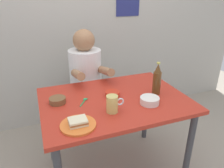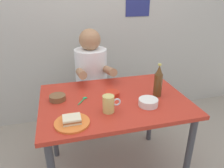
{
  "view_description": "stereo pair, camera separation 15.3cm",
  "coord_description": "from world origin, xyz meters",
  "px_view_note": "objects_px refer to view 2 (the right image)",
  "views": [
    {
      "loc": [
        -0.52,
        -1.34,
        1.5
      ],
      "look_at": [
        0.0,
        0.05,
        0.84
      ],
      "focal_mm": 33.97,
      "sensor_mm": 36.0,
      "label": 1
    },
    {
      "loc": [
        -0.38,
        -1.39,
        1.5
      ],
      "look_at": [
        0.0,
        0.05,
        0.84
      ],
      "focal_mm": 33.97,
      "sensor_mm": 36.0,
      "label": 2
    }
  ],
  "objects_px": {
    "dining_table": "(114,109)",
    "person_seated": "(91,69)",
    "stool": "(93,105)",
    "beer_bottle": "(158,82)",
    "sandwich": "(72,119)",
    "beer_mug": "(109,104)",
    "plate_orange": "(72,123)",
    "sauce_bowl_chili": "(112,94)"
  },
  "relations": [
    {
      "from": "stool",
      "to": "dining_table",
      "type": "bearing_deg",
      "value": -83.88
    },
    {
      "from": "dining_table",
      "to": "beer_mug",
      "type": "distance_m",
      "value": 0.25
    },
    {
      "from": "plate_orange",
      "to": "beer_bottle",
      "type": "relative_size",
      "value": 0.84
    },
    {
      "from": "plate_orange",
      "to": "beer_mug",
      "type": "relative_size",
      "value": 1.75
    },
    {
      "from": "plate_orange",
      "to": "sauce_bowl_chili",
      "type": "distance_m",
      "value": 0.45
    },
    {
      "from": "sandwich",
      "to": "beer_bottle",
      "type": "xyz_separation_m",
      "value": [
        0.68,
        0.22,
        0.09
      ]
    },
    {
      "from": "person_seated",
      "to": "dining_table",
      "type": "bearing_deg",
      "value": -83.77
    },
    {
      "from": "person_seated",
      "to": "sandwich",
      "type": "bearing_deg",
      "value": -107.04
    },
    {
      "from": "stool",
      "to": "plate_orange",
      "type": "xyz_separation_m",
      "value": [
        -0.27,
        -0.89,
        0.4
      ]
    },
    {
      "from": "sandwich",
      "to": "beer_mug",
      "type": "distance_m",
      "value": 0.27
    },
    {
      "from": "stool",
      "to": "person_seated",
      "type": "bearing_deg",
      "value": -90.0
    },
    {
      "from": "dining_table",
      "to": "person_seated",
      "type": "xyz_separation_m",
      "value": [
        -0.07,
        0.62,
        0.12
      ]
    },
    {
      "from": "person_seated",
      "to": "beer_bottle",
      "type": "xyz_separation_m",
      "value": [
        0.41,
        -0.66,
        0.09
      ]
    },
    {
      "from": "dining_table",
      "to": "plate_orange",
      "type": "distance_m",
      "value": 0.44
    },
    {
      "from": "dining_table",
      "to": "plate_orange",
      "type": "bearing_deg",
      "value": -142.46
    },
    {
      "from": "plate_orange",
      "to": "beer_bottle",
      "type": "distance_m",
      "value": 0.72
    },
    {
      "from": "stool",
      "to": "beer_mug",
      "type": "xyz_separation_m",
      "value": [
        -0.01,
        -0.81,
        0.45
      ]
    },
    {
      "from": "dining_table",
      "to": "stool",
      "type": "distance_m",
      "value": 0.7
    },
    {
      "from": "stool",
      "to": "beer_mug",
      "type": "distance_m",
      "value": 0.92
    },
    {
      "from": "sandwich",
      "to": "beer_bottle",
      "type": "relative_size",
      "value": 0.42
    },
    {
      "from": "stool",
      "to": "beer_mug",
      "type": "bearing_deg",
      "value": -90.97
    },
    {
      "from": "dining_table",
      "to": "plate_orange",
      "type": "height_order",
      "value": "plate_orange"
    },
    {
      "from": "dining_table",
      "to": "person_seated",
      "type": "distance_m",
      "value": 0.63
    },
    {
      "from": "sauce_bowl_chili",
      "to": "plate_orange",
      "type": "bearing_deg",
      "value": -138.39
    },
    {
      "from": "dining_table",
      "to": "sauce_bowl_chili",
      "type": "bearing_deg",
      "value": 91.36
    },
    {
      "from": "dining_table",
      "to": "person_seated",
      "type": "bearing_deg",
      "value": 96.23
    },
    {
      "from": "person_seated",
      "to": "beer_mug",
      "type": "height_order",
      "value": "person_seated"
    },
    {
      "from": "dining_table",
      "to": "person_seated",
      "type": "height_order",
      "value": "person_seated"
    },
    {
      "from": "beer_mug",
      "to": "sauce_bowl_chili",
      "type": "height_order",
      "value": "beer_mug"
    },
    {
      "from": "plate_orange",
      "to": "sauce_bowl_chili",
      "type": "bearing_deg",
      "value": 41.61
    },
    {
      "from": "beer_mug",
      "to": "beer_bottle",
      "type": "xyz_separation_m",
      "value": [
        0.42,
        0.14,
        0.06
      ]
    },
    {
      "from": "sandwich",
      "to": "sauce_bowl_chili",
      "type": "relative_size",
      "value": 1.0
    },
    {
      "from": "person_seated",
      "to": "sauce_bowl_chili",
      "type": "bearing_deg",
      "value": -83.44
    },
    {
      "from": "sandwich",
      "to": "beer_mug",
      "type": "bearing_deg",
      "value": 17.99
    },
    {
      "from": "person_seated",
      "to": "sandwich",
      "type": "height_order",
      "value": "person_seated"
    },
    {
      "from": "beer_bottle",
      "to": "sauce_bowl_chili",
      "type": "xyz_separation_m",
      "value": [
        -0.34,
        0.08,
        -0.1
      ]
    },
    {
      "from": "sandwich",
      "to": "beer_mug",
      "type": "height_order",
      "value": "beer_mug"
    },
    {
      "from": "person_seated",
      "to": "beer_mug",
      "type": "distance_m",
      "value": 0.8
    },
    {
      "from": "stool",
      "to": "beer_bottle",
      "type": "bearing_deg",
      "value": -58.42
    },
    {
      "from": "sandwich",
      "to": "beer_mug",
      "type": "xyz_separation_m",
      "value": [
        0.26,
        0.08,
        0.03
      ]
    },
    {
      "from": "beer_mug",
      "to": "plate_orange",
      "type": "bearing_deg",
      "value": -162.01
    },
    {
      "from": "person_seated",
      "to": "sauce_bowl_chili",
      "type": "distance_m",
      "value": 0.58
    }
  ]
}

